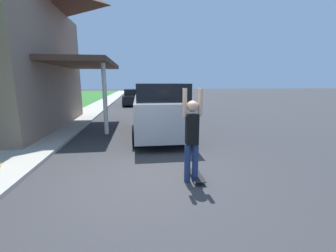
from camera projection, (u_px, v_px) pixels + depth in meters
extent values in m
plane|color=#333335|center=(149.00, 177.00, 5.00)|extent=(120.00, 120.00, 0.00)
cube|color=#ADA89E|center=(65.00, 127.00, 10.37)|extent=(1.80, 80.00, 0.10)
cube|color=#4C3328|center=(84.00, 64.00, 9.95)|extent=(2.60, 5.24, 0.20)
cylinder|color=silver|center=(105.00, 99.00, 8.55)|extent=(0.16, 0.16, 2.70)
cube|color=gray|center=(159.00, 113.00, 8.82)|extent=(1.89, 4.99, 1.18)
cube|color=black|center=(159.00, 91.00, 8.77)|extent=(1.74, 3.89, 0.57)
cylinder|color=black|center=(137.00, 120.00, 10.31)|extent=(0.24, 0.71, 0.71)
cylinder|color=black|center=(176.00, 119.00, 10.54)|extent=(0.24, 0.71, 0.71)
cylinder|color=black|center=(136.00, 136.00, 7.30)|extent=(0.24, 0.71, 0.71)
cylinder|color=black|center=(190.00, 134.00, 7.53)|extent=(0.24, 0.71, 0.71)
cube|color=black|center=(134.00, 99.00, 20.56)|extent=(1.79, 4.37, 0.74)
cube|color=black|center=(134.00, 92.00, 20.33)|extent=(1.57, 2.27, 0.54)
cylinder|color=black|center=(125.00, 100.00, 21.77)|extent=(0.20, 0.64, 0.64)
cylinder|color=black|center=(143.00, 100.00, 21.99)|extent=(0.20, 0.64, 0.64)
cylinder|color=black|center=(123.00, 103.00, 19.22)|extent=(0.20, 0.64, 0.64)
cylinder|color=black|center=(144.00, 102.00, 19.44)|extent=(0.20, 0.64, 0.64)
cylinder|color=navy|center=(187.00, 163.00, 4.72)|extent=(0.13, 0.13, 0.83)
cylinder|color=navy|center=(195.00, 163.00, 4.74)|extent=(0.13, 0.13, 0.83)
cube|color=black|center=(192.00, 129.00, 4.59)|extent=(0.25, 0.20, 0.63)
sphere|color=tan|center=(193.00, 106.00, 4.50)|extent=(0.23, 0.23, 0.23)
cylinder|color=tan|center=(185.00, 103.00, 4.46)|extent=(0.09, 0.09, 0.56)
cylinder|color=tan|center=(200.00, 102.00, 4.50)|extent=(0.09, 0.09, 0.56)
cube|color=black|center=(197.00, 175.00, 4.91)|extent=(0.22, 0.77, 0.02)
cylinder|color=silver|center=(190.00, 174.00, 5.14)|extent=(0.03, 0.06, 0.06)
cylinder|color=silver|center=(198.00, 173.00, 5.17)|extent=(0.03, 0.06, 0.06)
cylinder|color=silver|center=(195.00, 183.00, 4.67)|extent=(0.03, 0.06, 0.06)
cylinder|color=silver|center=(204.00, 182.00, 4.70)|extent=(0.03, 0.06, 0.06)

